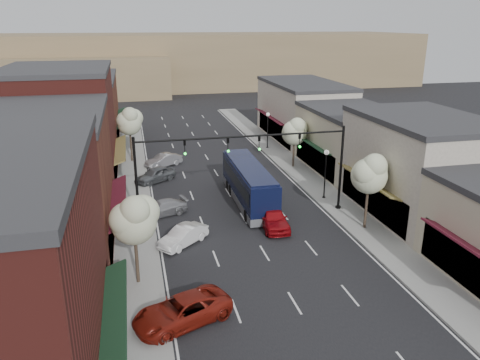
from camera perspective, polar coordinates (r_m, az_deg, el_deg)
ground at (r=29.96m, az=4.08°, el=-10.61°), size 160.00×160.00×0.00m
sidewalk_left at (r=45.78m, az=-12.99°, el=-0.34°), size 2.80×73.00×0.15m
sidewalk_right at (r=48.61m, az=7.17°, el=1.12°), size 2.80×73.00×0.15m
curb_left at (r=45.78m, az=-11.25°, el=-0.21°), size 0.25×73.00×0.17m
curb_right at (r=48.16m, az=5.61°, el=1.01°), size 0.25×73.00×0.17m
bldg_left_midnear at (r=33.07m, az=-23.39°, el=-0.47°), size 10.14×14.10×9.40m
bldg_left_midfar at (r=46.26m, az=-20.77°, el=5.97°), size 10.14×14.10×10.90m
bldg_left_far at (r=62.10m, az=-18.92°, el=8.00°), size 10.14×18.10×8.40m
bldg_right_midnear at (r=39.24m, az=21.05°, el=1.55°), size 9.14×12.10×7.90m
bldg_right_midfar at (r=49.40m, az=13.32°, el=4.77°), size 9.14×12.10×6.40m
bldg_right_far at (r=61.86m, az=7.67°, el=8.33°), size 9.14×16.10×7.40m
hill_far at (r=115.49m, az=-9.44°, el=14.19°), size 120.00×30.00×12.00m
hill_near at (r=104.83m, az=-22.90°, el=11.47°), size 50.00×20.00×8.00m
signal_mast_right at (r=36.97m, az=8.96°, el=2.75°), size 8.22×0.46×7.00m
signal_mast_left at (r=34.46m, az=-8.68°, el=1.58°), size 8.22×0.46×7.00m
tree_right_near at (r=34.66m, az=15.61°, el=0.89°), size 2.85×2.65×5.95m
tree_right_far at (r=48.88m, az=6.72°, el=6.00°), size 2.85×2.65×5.43m
tree_left_near at (r=26.94m, az=-12.76°, el=-4.56°), size 2.85×2.65×5.69m
tree_left_far at (r=51.82m, az=-13.31°, el=7.05°), size 2.85×2.65×6.13m
lamp_post_near at (r=40.45m, az=10.40°, el=1.68°), size 0.44×0.44×4.44m
lamp_post_far at (r=56.40m, az=3.40°, el=6.78°), size 0.44×0.44×4.44m
coach_bus at (r=39.39m, az=1.08°, el=-0.40°), size 2.52×10.94×3.34m
red_hatchback at (r=35.14m, az=4.02°, el=-4.56°), size 2.09×4.73×1.58m
parked_car_a at (r=24.87m, az=-7.07°, el=-15.54°), size 5.65×4.14×1.43m
parked_car_b at (r=32.70m, az=-6.94°, el=-6.79°), size 3.87×3.62×1.30m
parked_car_c at (r=37.75m, az=-9.53°, el=-3.40°), size 4.46×2.81×1.20m
parked_car_d at (r=45.60m, az=-10.29°, el=0.62°), size 4.40×3.89×1.44m
parked_car_e at (r=50.46m, az=-9.31°, el=2.39°), size 4.22×3.27×1.34m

